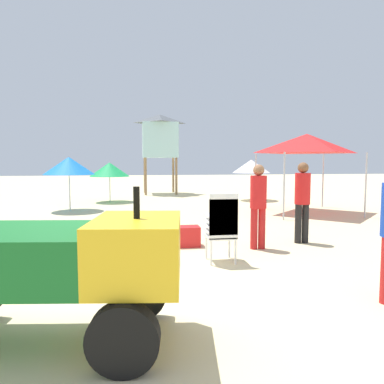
{
  "coord_description": "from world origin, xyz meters",
  "views": [
    {
      "loc": [
        0.33,
        -4.88,
        1.74
      ],
      "look_at": [
        1.45,
        2.44,
        1.11
      ],
      "focal_mm": 34.73,
      "sensor_mm": 36.0,
      "label": 1
    }
  ],
  "objects_px": {
    "lifeguard_near_left": "(302,197)",
    "cooler_box": "(187,236)",
    "stacked_plastic_chairs": "(222,223)",
    "beach_umbrella_left": "(110,169)",
    "utility_cart": "(51,263)",
    "lifeguard_tower": "(160,136)",
    "popup_canopy": "(307,144)",
    "lifeguard_near_center": "(258,201)",
    "beach_umbrella_mid": "(69,166)",
    "surfboard_pile": "(67,240)",
    "beach_umbrella_far": "(251,166)"
  },
  "relations": [
    {
      "from": "stacked_plastic_chairs",
      "to": "lifeguard_near_left",
      "type": "bearing_deg",
      "value": 32.14
    },
    {
      "from": "utility_cart",
      "to": "lifeguard_near_left",
      "type": "relative_size",
      "value": 1.57
    },
    {
      "from": "cooler_box",
      "to": "utility_cart",
      "type": "bearing_deg",
      "value": -115.57
    },
    {
      "from": "utility_cart",
      "to": "lifeguard_near_center",
      "type": "relative_size",
      "value": 1.61
    },
    {
      "from": "beach_umbrella_left",
      "to": "surfboard_pile",
      "type": "bearing_deg",
      "value": -91.8
    },
    {
      "from": "lifeguard_near_left",
      "to": "lifeguard_near_center",
      "type": "distance_m",
      "value": 1.16
    },
    {
      "from": "beach_umbrella_mid",
      "to": "cooler_box",
      "type": "height_order",
      "value": "beach_umbrella_mid"
    },
    {
      "from": "surfboard_pile",
      "to": "lifeguard_near_left",
      "type": "bearing_deg",
      "value": -1.27
    },
    {
      "from": "cooler_box",
      "to": "lifeguard_tower",
      "type": "bearing_deg",
      "value": 88.81
    },
    {
      "from": "surfboard_pile",
      "to": "popup_canopy",
      "type": "bearing_deg",
      "value": 31.19
    },
    {
      "from": "beach_umbrella_mid",
      "to": "surfboard_pile",
      "type": "bearing_deg",
      "value": -81.09
    },
    {
      "from": "popup_canopy",
      "to": "beach_umbrella_left",
      "type": "height_order",
      "value": "popup_canopy"
    },
    {
      "from": "lifeguard_near_center",
      "to": "beach_umbrella_left",
      "type": "height_order",
      "value": "lifeguard_near_center"
    },
    {
      "from": "lifeguard_near_center",
      "to": "beach_umbrella_left",
      "type": "relative_size",
      "value": 0.99
    },
    {
      "from": "utility_cart",
      "to": "lifeguard_tower",
      "type": "distance_m",
      "value": 16.34
    },
    {
      "from": "beach_umbrella_far",
      "to": "beach_umbrella_mid",
      "type": "bearing_deg",
      "value": -161.5
    },
    {
      "from": "lifeguard_near_left",
      "to": "popup_canopy",
      "type": "height_order",
      "value": "popup_canopy"
    },
    {
      "from": "stacked_plastic_chairs",
      "to": "beach_umbrella_mid",
      "type": "relative_size",
      "value": 0.64
    },
    {
      "from": "popup_canopy",
      "to": "beach_umbrella_left",
      "type": "xyz_separation_m",
      "value": [
        -6.7,
        4.3,
        -0.93
      ]
    },
    {
      "from": "lifeguard_near_left",
      "to": "lifeguard_near_center",
      "type": "relative_size",
      "value": 1.02
    },
    {
      "from": "lifeguard_near_left",
      "to": "beach_umbrella_mid",
      "type": "relative_size",
      "value": 0.91
    },
    {
      "from": "stacked_plastic_chairs",
      "to": "cooler_box",
      "type": "relative_size",
      "value": 2.42
    },
    {
      "from": "lifeguard_near_left",
      "to": "lifeguard_tower",
      "type": "relative_size",
      "value": 0.41
    },
    {
      "from": "utility_cart",
      "to": "beach_umbrella_left",
      "type": "relative_size",
      "value": 1.59
    },
    {
      "from": "lifeguard_near_left",
      "to": "cooler_box",
      "type": "xyz_separation_m",
      "value": [
        -2.44,
        0.06,
        -0.78
      ]
    },
    {
      "from": "stacked_plastic_chairs",
      "to": "beach_umbrella_left",
      "type": "height_order",
      "value": "beach_umbrella_left"
    },
    {
      "from": "popup_canopy",
      "to": "beach_umbrella_far",
      "type": "distance_m",
      "value": 4.2
    },
    {
      "from": "stacked_plastic_chairs",
      "to": "beach_umbrella_far",
      "type": "xyz_separation_m",
      "value": [
        3.6,
        9.69,
        0.8
      ]
    },
    {
      "from": "surfboard_pile",
      "to": "lifeguard_near_left",
      "type": "height_order",
      "value": "lifeguard_near_left"
    },
    {
      "from": "popup_canopy",
      "to": "cooler_box",
      "type": "bearing_deg",
      "value": -137.14
    },
    {
      "from": "lifeguard_near_center",
      "to": "popup_canopy",
      "type": "distance_m",
      "value": 5.87
    },
    {
      "from": "lifeguard_near_left",
      "to": "beach_umbrella_left",
      "type": "distance_m",
      "value": 9.76
    },
    {
      "from": "lifeguard_near_left",
      "to": "beach_umbrella_left",
      "type": "xyz_separation_m",
      "value": [
        -4.54,
        8.63,
        0.39
      ]
    },
    {
      "from": "surfboard_pile",
      "to": "lifeguard_tower",
      "type": "bearing_deg",
      "value": 77.84
    },
    {
      "from": "popup_canopy",
      "to": "beach_umbrella_mid",
      "type": "height_order",
      "value": "popup_canopy"
    },
    {
      "from": "utility_cart",
      "to": "stacked_plastic_chairs",
      "type": "xyz_separation_m",
      "value": [
        2.23,
        2.47,
        -0.09
      ]
    },
    {
      "from": "stacked_plastic_chairs",
      "to": "lifeguard_tower",
      "type": "bearing_deg",
      "value": 90.63
    },
    {
      "from": "utility_cart",
      "to": "beach_umbrella_mid",
      "type": "relative_size",
      "value": 1.43
    },
    {
      "from": "beach_umbrella_far",
      "to": "lifeguard_tower",
      "type": "bearing_deg",
      "value": 133.85
    },
    {
      "from": "cooler_box",
      "to": "beach_umbrella_mid",
      "type": "bearing_deg",
      "value": 119.15
    },
    {
      "from": "stacked_plastic_chairs",
      "to": "beach_umbrella_mid",
      "type": "bearing_deg",
      "value": 117.03
    },
    {
      "from": "stacked_plastic_chairs",
      "to": "beach_umbrella_mid",
      "type": "distance_m",
      "value": 8.18
    },
    {
      "from": "utility_cart",
      "to": "surfboard_pile",
      "type": "relative_size",
      "value": 1.0
    },
    {
      "from": "lifeguard_near_center",
      "to": "cooler_box",
      "type": "height_order",
      "value": "lifeguard_near_center"
    },
    {
      "from": "surfboard_pile",
      "to": "lifeguard_tower",
      "type": "relative_size",
      "value": 0.65
    },
    {
      "from": "lifeguard_near_left",
      "to": "popup_canopy",
      "type": "bearing_deg",
      "value": 63.5
    },
    {
      "from": "stacked_plastic_chairs",
      "to": "cooler_box",
      "type": "bearing_deg",
      "value": 106.73
    },
    {
      "from": "stacked_plastic_chairs",
      "to": "beach_umbrella_left",
      "type": "xyz_separation_m",
      "value": [
        -2.51,
        9.91,
        0.67
      ]
    },
    {
      "from": "utility_cart",
      "to": "stacked_plastic_chairs",
      "type": "height_order",
      "value": "utility_cart"
    },
    {
      "from": "utility_cart",
      "to": "popup_canopy",
      "type": "distance_m",
      "value": 10.43
    }
  ]
}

